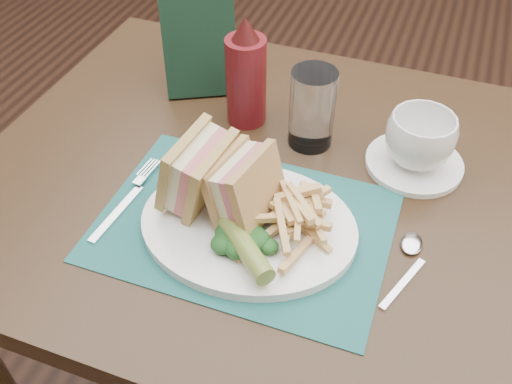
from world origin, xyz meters
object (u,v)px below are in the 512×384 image
placemat (244,225)px  saucer (414,163)px  check_presenter (199,37)px  plate (248,226)px  coffee_cup (420,140)px  drinking_glass (312,109)px  sandwich_half_b (232,181)px  table_main (265,313)px  sandwich_half_a (183,165)px  ketchup_bottle (246,72)px

placemat → saucer: (0.20, 0.21, 0.00)m
saucer → check_presenter: bearing=167.7°
placemat → plate: 0.01m
coffee_cup → check_presenter: (-0.40, 0.09, 0.05)m
saucer → drinking_glass: size_ratio=1.15×
sandwich_half_b → drinking_glass: drinking_glass is taller
placemat → drinking_glass: 0.22m
table_main → coffee_cup: (0.21, 0.10, 0.43)m
saucer → check_presenter: (-0.40, 0.09, 0.10)m
placemat → check_presenter: size_ratio=1.94×
sandwich_half_a → coffee_cup: sandwich_half_a is taller
coffee_cup → sandwich_half_a: bearing=-146.6°
placemat → coffee_cup: bearing=46.0°
plate → coffee_cup: size_ratio=2.87×
table_main → placemat: bearing=-87.6°
placemat → saucer: bearing=46.0°
sandwich_half_a → placemat: bearing=-3.1°
placemat → sandwich_half_a: size_ratio=3.65×
plate → drinking_glass: 0.23m
plate → check_presenter: 0.38m
ketchup_bottle → check_presenter: check_presenter is taller
saucer → check_presenter: 0.42m
plate → sandwich_half_b: sandwich_half_b is taller
sandwich_half_b → saucer: sandwich_half_b is taller
sandwich_half_b → saucer: size_ratio=0.68×
table_main → ketchup_bottle: (-0.08, 0.12, 0.47)m
ketchup_bottle → table_main: bearing=-56.0°
drinking_glass → coffee_cup: bearing=-0.7°
sandwich_half_a → drinking_glass: (0.13, 0.20, -0.01)m
coffee_cup → drinking_glass: 0.17m
placemat → drinking_glass: drinking_glass is taller
sandwich_half_b → table_main: bearing=92.6°
sandwich_half_a → ketchup_bottle: bearing=93.1°
plate → sandwich_half_a: (-0.10, 0.02, 0.06)m
sandwich_half_a → table_main: bearing=53.7°
placemat → ketchup_bottle: bearing=110.1°
table_main → saucer: (0.21, 0.10, 0.38)m
sandwich_half_a → sandwich_half_b: (0.07, -0.00, -0.00)m
table_main → check_presenter: bearing=136.3°
sandwich_half_a → saucer: 0.36m
check_presenter → sandwich_half_b: bearing=-86.3°
sandwich_half_a → saucer: sandwich_half_a is taller
table_main → drinking_glass: drinking_glass is taller
table_main → coffee_cup: coffee_cup is taller
coffee_cup → drinking_glass: (-0.17, 0.00, 0.01)m
ketchup_bottle → sandwich_half_b: bearing=-73.9°
table_main → coffee_cup: size_ratio=8.61×
table_main → sandwich_half_a: size_ratio=8.20×
saucer → check_presenter: check_presenter is taller
saucer → coffee_cup: (0.00, 0.00, 0.05)m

